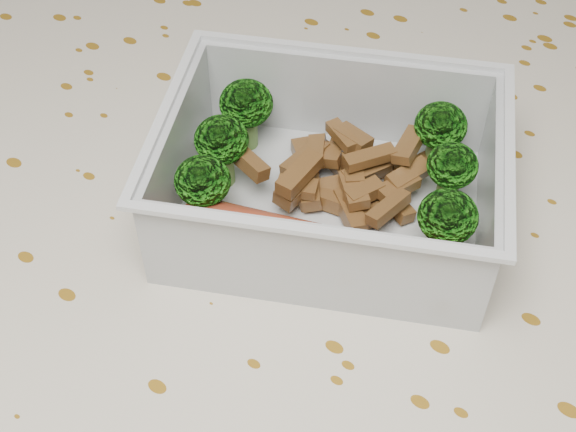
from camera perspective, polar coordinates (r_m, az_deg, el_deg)
The scene contains 6 objects.
dining_table at distance 0.46m, azimuth 0.56°, elevation -9.89°, with size 1.40×0.90×0.75m.
tablecloth at distance 0.42m, azimuth 0.61°, elevation -6.19°, with size 1.46×0.96×0.19m.
lunch_container at distance 0.39m, azimuth 2.97°, elevation 2.10°, with size 0.20×0.18×0.06m.
broccoli_florets at distance 0.39m, azimuth 2.88°, elevation 4.25°, with size 0.15×0.13×0.04m.
meat_pile at distance 0.40m, azimuth 4.13°, elevation 2.83°, with size 0.09×0.08×0.03m.
sausage at distance 0.37m, azimuth 2.70°, elevation -2.25°, with size 0.14×0.06×0.02m.
Camera 1 is at (0.14, -0.20, 1.06)m, focal length 50.00 mm.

